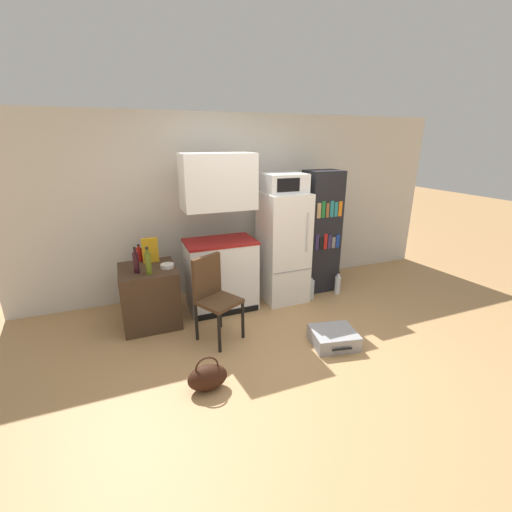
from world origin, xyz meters
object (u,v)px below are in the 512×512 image
bottle_olive_oil (148,263)px  chair (213,291)px  bookshelf (320,232)px  water_bottle_front (338,284)px  suitcase_large_flat (334,338)px  microwave (285,183)px  handbag (208,377)px  bottle_wine_dark (136,262)px  cereal_box (150,250)px  bowl (167,266)px  kitchen_hutch (220,242)px  bottle_ketchup_red (139,254)px  side_table (150,296)px  refrigerator (283,247)px  water_bottle_middle (311,289)px

bottle_olive_oil → chair: bottle_olive_oil is taller
bookshelf → bottle_olive_oil: 2.46m
bottle_olive_oil → water_bottle_front: (2.59, 0.05, -0.70)m
suitcase_large_flat → water_bottle_front: water_bottle_front is taller
suitcase_large_flat → bookshelf: bearing=76.1°
microwave → bottle_olive_oil: microwave is taller
microwave → water_bottle_front: bearing=-13.4°
microwave → bookshelf: bookshelf is taller
handbag → suitcase_large_flat: bearing=7.4°
bottle_wine_dark → cereal_box: (0.19, 0.33, 0.02)m
suitcase_large_flat → bowl: bearing=153.9°
bookshelf → bottle_olive_oil: bearing=-171.9°
kitchen_hutch → microwave: (0.88, -0.03, 0.70)m
kitchen_hutch → microwave: kitchen_hutch is taller
bottle_ketchup_red → handbag: 1.91m
side_table → suitcase_large_flat: side_table is taller
side_table → cereal_box: bearing=71.5°
side_table → refrigerator: refrigerator is taller
bookshelf → suitcase_large_flat: (-0.64, -1.40, -0.79)m
bottle_wine_dark → bookshelf: bearing=5.7°
bottle_ketchup_red → water_bottle_front: bottle_ketchup_red is taller
microwave → bookshelf: (0.65, 0.11, -0.74)m
chair → handbag: bearing=-137.2°
water_bottle_front → water_bottle_middle: (-0.44, 0.01, -0.00)m
bottle_ketchup_red → suitcase_large_flat: 2.52m
microwave → chair: bearing=-151.1°
refrigerator → bookshelf: bearing=9.1°
kitchen_hutch → handbag: size_ratio=5.54×
kitchen_hutch → bookshelf: size_ratio=1.14×
bottle_ketchup_red → water_bottle_middle: (2.22, -0.43, -0.65)m
kitchen_hutch → refrigerator: kitchen_hutch is taller
microwave → bottle_wine_dark: 2.07m
bottle_ketchup_red → water_bottle_front: (2.66, -0.45, -0.65)m
bookshelf → water_bottle_front: 0.80m
kitchen_hutch → bowl: kitchen_hutch is taller
bottle_wine_dark → chair: bottle_wine_dark is taller
microwave → handbag: (-1.45, -1.48, -1.49)m
cereal_box → water_bottle_front: size_ratio=0.86×
bottle_wine_dark → chair: 0.94m
suitcase_large_flat → bottle_ketchup_red: bearing=151.0°
water_bottle_middle → side_table: bearing=176.3°
side_table → bottle_wine_dark: bearing=-135.6°
refrigerator → bottle_ketchup_red: bearing=172.2°
handbag → bottle_olive_oil: bearing=105.1°
microwave → water_bottle_front: microwave is taller
side_table → water_bottle_front: 2.61m
bottle_wine_dark → bowl: size_ratio=1.92×
microwave → side_table: bearing=-178.7°
refrigerator → side_table: bearing=-178.7°
bottle_wine_dark → bottle_olive_oil: (0.13, -0.09, 0.00)m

